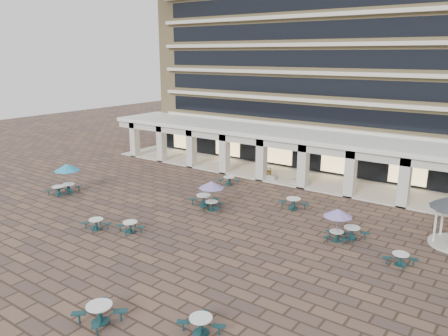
% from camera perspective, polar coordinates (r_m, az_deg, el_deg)
% --- Properties ---
extents(ground, '(120.00, 120.00, 0.00)m').
position_cam_1_polar(ground, '(30.28, -3.90, -7.56)').
color(ground, brown).
rests_on(ground, ground).
extents(apartment_building, '(40.00, 15.50, 25.20)m').
position_cam_1_polar(apartment_building, '(50.31, 15.34, 15.50)').
color(apartment_building, tan).
rests_on(apartment_building, ground).
extents(retail_arcade, '(42.00, 6.60, 4.40)m').
position_cam_1_polar(retail_arcade, '(41.38, 9.18, 2.72)').
color(retail_arcade, white).
rests_on(retail_arcade, ground).
extents(picnic_table_1, '(1.96, 1.96, 0.73)m').
position_cam_1_polar(picnic_table_1, '(29.73, -12.14, -7.40)').
color(picnic_table_1, '#13353B').
rests_on(picnic_table_1, ground).
extents(picnic_table_2, '(2.02, 2.02, 0.86)m').
position_cam_1_polar(picnic_table_2, '(20.81, -15.93, -17.62)').
color(picnic_table_2, '#13353B').
rests_on(picnic_table_2, ground).
extents(picnic_table_3, '(2.02, 2.02, 0.75)m').
position_cam_1_polar(picnic_table_3, '(19.51, -3.04, -19.64)').
color(picnic_table_3, '#13353B').
rests_on(picnic_table_3, ground).
extents(picnic_table_4, '(2.17, 2.17, 2.51)m').
position_cam_1_polar(picnic_table_4, '(38.90, -19.81, -0.06)').
color(picnic_table_4, '#13353B').
rests_on(picnic_table_4, ground).
extents(picnic_table_5, '(1.84, 1.84, 0.72)m').
position_cam_1_polar(picnic_table_5, '(30.76, -16.35, -6.93)').
color(picnic_table_5, '#13353B').
rests_on(picnic_table_5, ground).
extents(picnic_table_6, '(1.96, 1.96, 2.27)m').
position_cam_1_polar(picnic_table_6, '(32.53, -1.64, -2.34)').
color(picnic_table_6, '#13353B').
rests_on(picnic_table_6, ground).
extents(picnic_table_7, '(1.81, 1.81, 0.69)m').
position_cam_1_polar(picnic_table_7, '(26.73, 22.04, -10.85)').
color(picnic_table_7, '#13353B').
rests_on(picnic_table_7, ground).
extents(picnic_table_8, '(1.82, 1.82, 0.75)m').
position_cam_1_polar(picnic_table_8, '(39.03, -20.81, -2.67)').
color(picnic_table_8, '#13353B').
rests_on(picnic_table_8, ground).
extents(picnic_table_9, '(2.02, 2.02, 0.84)m').
position_cam_1_polar(picnic_table_9, '(34.09, -2.70, -4.06)').
color(picnic_table_9, '#13353B').
rests_on(picnic_table_9, ground).
extents(picnic_table_10, '(2.27, 2.27, 0.83)m').
position_cam_1_polar(picnic_table_10, '(33.71, 9.05, -4.47)').
color(picnic_table_10, '#13353B').
rests_on(picnic_table_10, ground).
extents(picnic_table_11, '(1.85, 1.85, 2.13)m').
position_cam_1_polar(picnic_table_11, '(28.15, 14.64, -5.83)').
color(picnic_table_11, '#13353B').
rests_on(picnic_table_11, ground).
extents(picnic_table_12, '(1.97, 1.97, 0.74)m').
position_cam_1_polar(picnic_table_12, '(39.34, 0.65, -1.56)').
color(picnic_table_12, '#13353B').
rests_on(picnic_table_12, ground).
extents(picnic_table_13, '(2.10, 2.10, 0.77)m').
position_cam_1_polar(picnic_table_13, '(29.28, 16.35, -7.98)').
color(picnic_table_13, '#13353B').
rests_on(picnic_table_13, ground).
extents(planter_left, '(1.50, 0.84, 1.33)m').
position_cam_1_polar(planter_left, '(41.02, 5.94, -0.78)').
color(planter_left, '#969691').
rests_on(planter_left, ground).
extents(planter_right, '(1.50, 0.69, 1.22)m').
position_cam_1_polar(planter_right, '(39.63, 9.93, -1.61)').
color(planter_right, '#969691').
rests_on(planter_right, ground).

